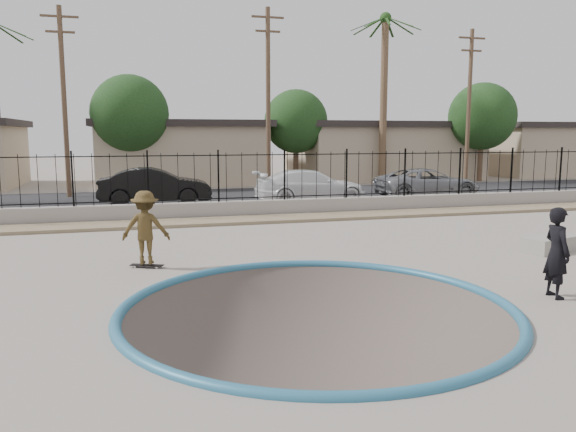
% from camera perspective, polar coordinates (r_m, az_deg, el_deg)
% --- Properties ---
extents(ground, '(120.00, 120.00, 2.20)m').
position_cam_1_polar(ground, '(22.67, -7.61, -2.33)').
color(ground, gray).
rests_on(ground, ground).
extents(bowl_pit, '(6.84, 6.84, 1.80)m').
position_cam_1_polar(bowl_pit, '(10.05, 2.96, -9.40)').
color(bowl_pit, '#483E37').
rests_on(bowl_pit, ground).
extents(coping_ring, '(7.04, 7.04, 0.20)m').
position_cam_1_polar(coping_ring, '(10.05, 2.96, -9.40)').
color(coping_ring, '#27607E').
rests_on(coping_ring, ground).
extents(rock_strip, '(42.00, 1.60, 0.11)m').
position_cam_1_polar(rock_strip, '(19.74, -6.53, -0.49)').
color(rock_strip, '#9B8565').
rests_on(rock_strip, ground).
extents(retaining_wall, '(42.00, 0.45, 0.60)m').
position_cam_1_polar(retaining_wall, '(20.78, -7.02, 0.63)').
color(retaining_wall, gray).
rests_on(retaining_wall, ground).
extents(fence, '(40.00, 0.04, 1.80)m').
position_cam_1_polar(fence, '(20.66, -7.08, 3.93)').
color(fence, black).
rests_on(fence, retaining_wall).
extents(street, '(90.00, 8.00, 0.04)m').
position_cam_1_polar(street, '(27.41, -9.14, 1.84)').
color(street, black).
rests_on(street, ground).
extents(house_center, '(10.60, 8.60, 3.90)m').
position_cam_1_polar(house_center, '(36.71, -10.93, 6.47)').
color(house_center, tan).
rests_on(house_center, ground).
extents(house_east, '(12.60, 8.60, 3.90)m').
position_cam_1_polar(house_east, '(40.37, 9.42, 6.66)').
color(house_east, tan).
rests_on(house_east, ground).
extents(house_east_far, '(11.60, 8.60, 3.90)m').
position_cam_1_polar(house_east_far, '(48.00, 24.84, 6.26)').
color(house_east_far, tan).
rests_on(house_east_far, ground).
extents(palm_right, '(2.30, 2.30, 10.30)m').
position_cam_1_polar(palm_right, '(35.69, 9.78, 15.07)').
color(palm_right, brown).
rests_on(palm_right, ground).
extents(utility_pole_left, '(1.70, 0.24, 9.00)m').
position_cam_1_polar(utility_pole_left, '(29.26, -21.80, 10.95)').
color(utility_pole_left, '#473323').
rests_on(utility_pole_left, ground).
extents(utility_pole_mid, '(1.70, 0.24, 9.50)m').
position_cam_1_polar(utility_pole_mid, '(29.98, -2.03, 11.94)').
color(utility_pole_mid, '#473323').
rests_on(utility_pole_mid, ground).
extents(utility_pole_right, '(1.70, 0.24, 9.00)m').
position_cam_1_polar(utility_pole_right, '(34.81, 17.90, 10.63)').
color(utility_pole_right, '#473323').
rests_on(utility_pole_right, ground).
extents(street_tree_left, '(4.32, 4.32, 6.36)m').
position_cam_1_polar(street_tree_left, '(33.09, -15.78, 9.96)').
color(street_tree_left, '#473323').
rests_on(street_tree_left, ground).
extents(street_tree_mid, '(3.96, 3.96, 5.83)m').
position_cam_1_polar(street_tree_mid, '(35.54, 0.81, 9.57)').
color(street_tree_mid, '#473323').
rests_on(street_tree_mid, ground).
extents(street_tree_right, '(4.32, 4.32, 6.36)m').
position_cam_1_polar(street_tree_right, '(38.95, 19.14, 9.52)').
color(street_tree_right, '#473323').
rests_on(street_tree_right, ground).
extents(skater, '(1.20, 0.85, 1.68)m').
position_cam_1_polar(skater, '(13.26, -14.26, -1.56)').
color(skater, brown).
rests_on(skater, ground).
extents(skateboard, '(0.79, 0.49, 0.07)m').
position_cam_1_polar(skateboard, '(13.41, -14.14, -4.88)').
color(skateboard, black).
rests_on(skateboard, ground).
extents(videographer, '(0.48, 0.67, 1.72)m').
position_cam_1_polar(videographer, '(11.65, 25.65, -3.38)').
color(videographer, black).
rests_on(videographer, ground).
extents(concrete_ledge, '(1.74, 1.14, 0.40)m').
position_cam_1_polar(concrete_ledge, '(16.27, 25.12, -2.60)').
color(concrete_ledge, gray).
rests_on(concrete_ledge, ground).
extents(car_b, '(4.85, 1.91, 1.57)m').
position_cam_1_polar(car_b, '(25.05, -13.34, 2.97)').
color(car_b, black).
rests_on(car_b, street).
extents(car_c, '(5.03, 2.11, 1.45)m').
position_cam_1_polar(car_c, '(25.09, 2.33, 3.06)').
color(car_c, white).
rests_on(car_c, street).
extents(car_d, '(5.06, 2.42, 1.39)m').
position_cam_1_polar(car_d, '(27.81, 13.99, 3.27)').
color(car_d, gray).
rests_on(car_d, street).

